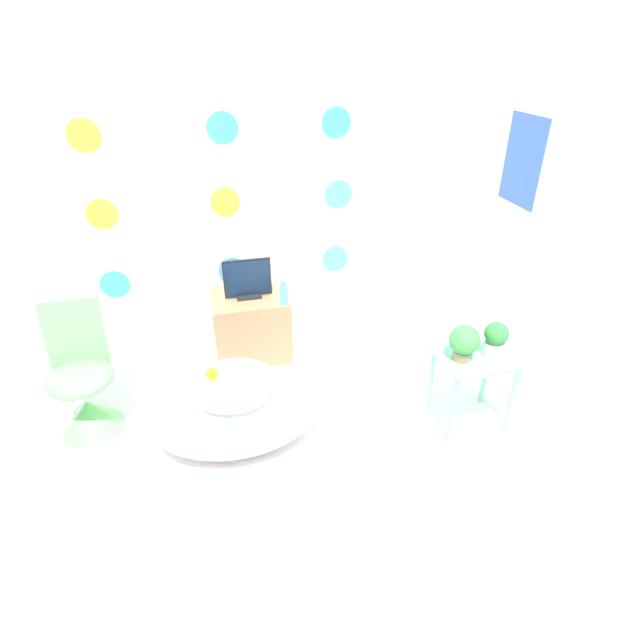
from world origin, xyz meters
name	(u,v)px	position (x,y,z in m)	size (l,w,h in m)	color
ground_plane	(278,549)	(0.00, 0.00, 0.00)	(12.00, 12.00, 0.00)	silver
wall_back_dotted	(222,182)	(0.00, 2.02, 1.30)	(4.51, 0.05, 2.60)	white
wall_right	(530,206)	(1.77, 1.00, 1.30)	(0.06, 3.00, 2.60)	white
rug	(236,451)	(-0.13, 0.71, 0.00)	(0.98, 0.78, 0.01)	silver
bathtub	(236,412)	(-0.11, 0.81, 0.23)	(1.01, 0.64, 0.46)	white
rubber_duck	(212,373)	(-0.22, 0.86, 0.50)	(0.07, 0.08, 0.09)	yellow
chair	(85,394)	(-1.01, 1.16, 0.27)	(0.41, 0.41, 0.85)	#66C166
tv_cabinet	(251,326)	(0.10, 1.75, 0.26)	(0.56, 0.44, 0.51)	#8E704C
tv	(248,281)	(0.10, 1.75, 0.65)	(0.35, 0.12, 0.30)	black
vase	(284,293)	(0.34, 1.58, 0.60)	(0.06, 0.06, 0.18)	#51B2AD
side_table	(474,370)	(1.36, 0.65, 0.40)	(0.45, 0.35, 0.50)	#72D8B7
potted_plant_left	(464,342)	(1.26, 0.65, 0.63)	(0.18, 0.18, 0.23)	#8C6B4C
potted_plant_right	(496,338)	(1.46, 0.64, 0.62)	(0.14, 0.14, 0.23)	beige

